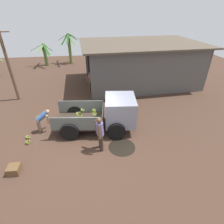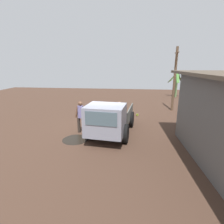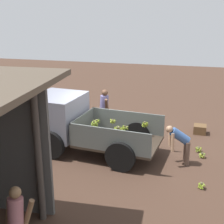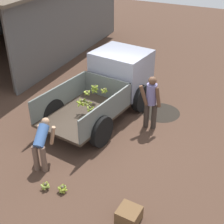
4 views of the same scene
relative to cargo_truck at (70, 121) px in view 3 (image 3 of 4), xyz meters
The scene contains 10 objects.
ground 1.49m from the cargo_truck, 160.51° to the right, with size 36.00×36.00×0.00m, color #442F23.
mud_patch_0 1.94m from the cargo_truck, 80.18° to the right, with size 1.31×1.31×0.01m, color black.
cargo_truck is the anchor object (origin of this frame).
person_foreground_visitor 1.78m from the cargo_truck, 114.80° to the right, with size 0.42×0.70×1.75m.
person_worker_loading 3.71m from the cargo_truck, behind, with size 0.78×0.60×1.25m.
person_bystander_near_shed 5.20m from the cargo_truck, 100.73° to the left, with size 0.62×0.37×1.59m.
banana_bunch_on_ground_0 4.51m from the cargo_truck, behind, with size 0.24×0.24×0.18m.
banana_bunch_on_ground_1 4.72m from the cargo_truck, 160.07° to the left, with size 0.22×0.21×0.19m.
banana_bunch_on_ground_2 4.46m from the cargo_truck, 169.91° to the right, with size 0.23×0.24×0.19m.
wooden_crate_0 5.11m from the cargo_truck, 149.86° to the right, with size 0.47×0.47×0.33m, color brown.
Camera 3 is at (-2.81, 9.68, 4.57)m, focal length 50.00 mm.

